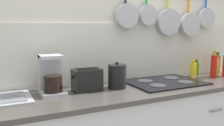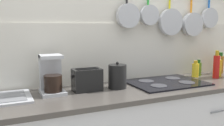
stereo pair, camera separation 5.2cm
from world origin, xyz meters
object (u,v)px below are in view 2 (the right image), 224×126
Objects in this scene: coffee_maker at (51,77)px; kettle at (117,76)px; bottle_hot_sauce at (216,66)px; bottle_dish_soap at (218,68)px; bottle_sesame_oil at (199,69)px; toaster at (87,80)px; bottle_olive_oil at (220,64)px; bottle_cooking_wine at (195,70)px.

kettle is (0.50, -0.06, -0.02)m from coffee_maker.
bottle_dish_soap is at bearing 33.81° from bottle_hot_sauce.
bottle_sesame_oil is (1.44, 0.05, -0.05)m from coffee_maker.
bottle_olive_oil is (1.49, 0.11, 0.01)m from toaster.
bottle_cooking_wine is (1.37, 0.02, -0.05)m from coffee_maker.
bottle_cooking_wine is at bearing 2.94° from toaster.
bottle_hot_sauce is 1.21× the size of bottle_olive_oil.
bottle_hot_sauce reaches higher than toaster.
toaster is at bearing 174.97° from kettle.
kettle is 1.01m from bottle_hot_sauce.
toaster is 1.11m from bottle_cooking_wine.
bottle_olive_oil is (1.25, 0.13, 0.00)m from kettle.
kettle is 1.08m from bottle_dish_soap.
coffee_maker is 1.22× the size of toaster.
kettle is at bearing -7.18° from coffee_maker.
bottle_sesame_oil is (0.94, 0.11, -0.02)m from kettle.
bottle_cooking_wine is 0.38m from bottle_olive_oil.
bottle_sesame_oil is at bearing 113.91° from bottle_hot_sauce.
toaster is 0.89× the size of bottle_hot_sauce.
bottle_sesame_oil is 0.74× the size of bottle_olive_oil.
bottle_dish_soap is (0.14, -0.10, 0.02)m from bottle_sesame_oil.
kettle is (0.24, -0.02, 0.01)m from toaster.
coffee_maker is at bearing -179.35° from bottle_cooking_wine.
bottle_dish_soap reaches higher than bottle_sesame_oil.
bottle_olive_oil is (0.24, 0.17, -0.02)m from bottle_hot_sauce.
bottle_cooking_wine is (0.87, 0.08, -0.02)m from kettle.
bottle_dish_soap is at bearing -1.94° from coffee_maker.
toaster is (0.26, -0.04, -0.03)m from coffee_maker.
bottle_olive_oil is at bearing 3.56° from bottle_sesame_oil.
bottle_dish_soap reaches higher than toaster.
toaster is 1.49m from bottle_olive_oil.
kettle is at bearing -174.82° from bottle_cooking_wine.
bottle_cooking_wine is at bearing 5.18° from kettle.
toaster is at bearing -175.61° from bottle_sesame_oil.
bottle_olive_oil reaches higher than bottle_cooking_wine.
kettle is at bearing -5.03° from toaster.
bottle_hot_sauce is (0.14, -0.12, 0.05)m from bottle_cooking_wine.
bottle_hot_sauce is (1.00, -0.04, 0.02)m from kettle.
bottle_sesame_oil is (1.18, 0.09, -0.01)m from toaster.
bottle_sesame_oil is at bearing 6.82° from kettle.
bottle_dish_soap is 0.92× the size of bottle_olive_oil.
bottle_dish_soap is at bearing -35.31° from bottle_sesame_oil.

